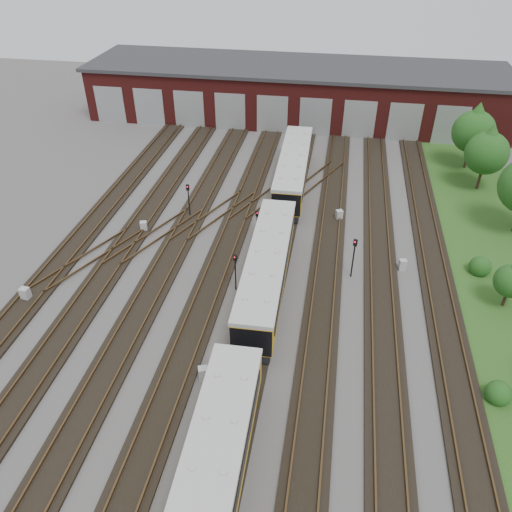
# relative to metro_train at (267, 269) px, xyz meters

# --- Properties ---
(ground) EXTENTS (120.00, 120.00, 0.00)m
(ground) POSITION_rel_metro_train_xyz_m (-2.00, -4.81, -1.85)
(ground) COLOR #4B4845
(ground) RESTS_ON ground
(track_network) EXTENTS (30.40, 70.00, 0.33)m
(track_network) POSITION_rel_metro_train_xyz_m (-2.17, -4.22, -1.74)
(track_network) COLOR black
(track_network) RESTS_ON ground
(maintenance_shed) EXTENTS (51.00, 12.50, 6.35)m
(maintenance_shed) POSITION_rel_metro_train_xyz_m (-2.01, 35.16, 1.35)
(maintenance_shed) COLOR #571715
(maintenance_shed) RESTS_ON ground
(grass_verge) EXTENTS (8.00, 55.00, 0.05)m
(grass_verge) POSITION_rel_metro_train_xyz_m (17.00, 5.19, -1.83)
(grass_verge) COLOR #1E4B19
(grass_verge) RESTS_ON ground
(metro_train) EXTENTS (2.94, 46.42, 2.97)m
(metro_train) POSITION_rel_metro_train_xyz_m (0.00, 0.00, 0.00)
(metro_train) COLOR black
(metro_train) RESTS_ON ground
(signal_mast_0) EXTENTS (0.28, 0.26, 3.10)m
(signal_mast_0) POSITION_rel_metro_train_xyz_m (-8.18, 8.83, 0.15)
(signal_mast_0) COLOR black
(signal_mast_0) RESTS_ON ground
(signal_mast_1) EXTENTS (0.24, 0.22, 3.03)m
(signal_mast_1) POSITION_rel_metro_train_xyz_m (-2.17, -0.35, 0.08)
(signal_mast_1) COLOR black
(signal_mast_1) RESTS_ON ground
(signal_mast_2) EXTENTS (0.26, 0.25, 2.80)m
(signal_mast_2) POSITION_rel_metro_train_xyz_m (-1.76, 6.06, -0.05)
(signal_mast_2) COLOR black
(signal_mast_2) RESTS_ON ground
(signal_mast_3) EXTENTS (0.30, 0.29, 3.26)m
(signal_mast_3) POSITION_rel_metro_train_xyz_m (5.83, 2.62, 0.24)
(signal_mast_3) COLOR black
(signal_mast_3) RESTS_ON ground
(relay_cabinet_0) EXTENTS (0.65, 0.56, 0.99)m
(relay_cabinet_0) POSITION_rel_metro_train_xyz_m (-16.19, -3.91, -1.35)
(relay_cabinet_0) COLOR #B4B8BA
(relay_cabinet_0) RESTS_ON ground
(relay_cabinet_1) EXTENTS (0.65, 0.59, 0.90)m
(relay_cabinet_1) POSITION_rel_metro_train_xyz_m (-11.30, 5.87, -1.40)
(relay_cabinet_1) COLOR #B4B8BA
(relay_cabinet_1) RESTS_ON ground
(relay_cabinet_2) EXTENTS (0.66, 0.60, 0.91)m
(relay_cabinet_2) POSITION_rel_metro_train_xyz_m (-2.34, -8.61, -1.40)
(relay_cabinet_2) COLOR #B4B8BA
(relay_cabinet_2) RESTS_ON ground
(relay_cabinet_3) EXTENTS (0.69, 0.64, 0.91)m
(relay_cabinet_3) POSITION_rel_metro_train_xyz_m (4.63, 10.55, -1.40)
(relay_cabinet_3) COLOR #B4B8BA
(relay_cabinet_3) RESTS_ON ground
(relay_cabinet_4) EXTENTS (0.61, 0.54, 0.86)m
(relay_cabinet_4) POSITION_rel_metro_train_xyz_m (9.56, 4.14, -1.42)
(relay_cabinet_4) COLOR #B4B8BA
(relay_cabinet_4) RESTS_ON ground
(tree_0) EXTENTS (4.15, 4.15, 6.87)m
(tree_0) POSITION_rel_metro_train_xyz_m (17.00, 23.15, 2.56)
(tree_0) COLOR #322016
(tree_0) RESTS_ON ground
(tree_1) EXTENTS (3.91, 3.91, 6.48)m
(tree_1) POSITION_rel_metro_train_xyz_m (17.42, 18.50, 2.31)
(tree_1) COLOR #322016
(tree_1) RESTS_ON ground
(bush_0) EXTENTS (1.43, 1.43, 1.43)m
(bush_0) POSITION_rel_metro_train_xyz_m (14.00, -7.20, -1.14)
(bush_0) COLOR #164313
(bush_0) RESTS_ON ground
(bush_1) EXTENTS (1.59, 1.59, 1.59)m
(bush_1) POSITION_rel_metro_train_xyz_m (15.16, 4.72, -1.05)
(bush_1) COLOR #164313
(bush_1) RESTS_ON ground
(bush_2) EXTENTS (1.26, 1.26, 1.26)m
(bush_2) POSITION_rel_metro_train_xyz_m (16.04, 30.19, -1.22)
(bush_2) COLOR #164313
(bush_2) RESTS_ON ground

